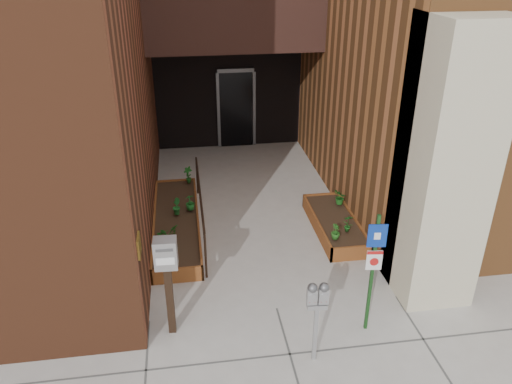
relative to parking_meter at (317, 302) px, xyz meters
name	(u,v)px	position (x,y,z in m)	size (l,w,h in m)	color
ground	(277,308)	(-0.31, 1.12, -1.00)	(80.00, 80.00, 0.00)	#9E9991
planter_left	(177,224)	(-1.86, 3.82, -0.87)	(0.90, 3.60, 0.30)	brown
planter_right	(335,225)	(1.29, 3.32, -0.87)	(0.80, 2.20, 0.30)	brown
handrail	(200,196)	(-1.36, 3.77, -0.25)	(0.04, 3.34, 0.90)	black
parking_meter	(317,302)	(0.00, 0.00, 0.00)	(0.29, 0.14, 1.29)	#9A9B9D
sign_post	(374,262)	(0.93, 0.47, 0.20)	(0.27, 0.08, 1.95)	#163E16
payment_dropbox	(167,267)	(-1.95, 0.86, 0.16)	(0.33, 0.26, 1.60)	black
shrub_left_a	(167,236)	(-2.01, 2.75, -0.49)	(0.37, 0.37, 0.41)	#1D5618
shrub_left_b	(176,206)	(-1.84, 3.95, -0.53)	(0.19, 0.19, 0.34)	#1B6022
shrub_left_c	(190,202)	(-1.56, 4.09, -0.53)	(0.19, 0.19, 0.34)	#1A5D1E
shrub_left_d	(188,175)	(-1.56, 5.39, -0.50)	(0.21, 0.21, 0.39)	#1A5B1A
shrub_right_a	(336,232)	(1.06, 2.56, -0.55)	(0.17, 0.17, 0.30)	#225919
shrub_right_b	(348,223)	(1.36, 2.78, -0.52)	(0.19, 0.19, 0.35)	#185618
shrub_right_c	(340,198)	(1.54, 3.86, -0.55)	(0.27, 0.27, 0.30)	#1C5D1A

